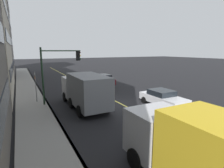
% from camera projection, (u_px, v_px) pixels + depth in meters
% --- Properties ---
extents(ground, '(200.00, 200.00, 0.00)m').
position_uv_depth(ground, '(119.00, 103.00, 16.99)').
color(ground, black).
extents(sidewalk_slab, '(80.00, 2.70, 0.15)m').
position_uv_depth(sidewalk_slab, '(35.00, 115.00, 13.63)').
color(sidewalk_slab, gray).
rests_on(sidewalk_slab, ground).
extents(curb_edge, '(80.00, 0.16, 0.15)m').
position_uv_depth(curb_edge, '(53.00, 113.00, 14.21)').
color(curb_edge, slate).
rests_on(curb_edge, ground).
extents(lane_stripe_center, '(80.00, 0.16, 0.01)m').
position_uv_depth(lane_stripe_center, '(119.00, 103.00, 16.99)').
color(lane_stripe_center, '#D8CC4C').
rests_on(lane_stripe_center, ground).
extents(car_white, '(4.50, 2.10, 1.41)m').
position_uv_depth(car_white, '(163.00, 98.00, 16.09)').
color(car_white, silver).
rests_on(car_white, ground).
extents(car_maroon, '(4.41, 2.00, 1.54)m').
position_uv_depth(car_maroon, '(103.00, 80.00, 25.69)').
color(car_maroon, '#591116').
rests_on(car_maroon, ground).
extents(truck_yellow, '(6.81, 2.48, 2.95)m').
position_uv_depth(truck_yellow, '(215.00, 161.00, 5.51)').
color(truck_yellow, silver).
rests_on(truck_yellow, ground).
extents(truck_gray, '(6.91, 2.55, 2.94)m').
position_uv_depth(truck_gray, '(85.00, 90.00, 15.49)').
color(truck_gray, silver).
rests_on(truck_gray, ground).
extents(traffic_light_mast, '(0.28, 3.58, 5.18)m').
position_uv_depth(traffic_light_mast, '(58.00, 66.00, 16.09)').
color(traffic_light_mast, '#1E3823').
rests_on(traffic_light_mast, ground).
extents(street_sign_post, '(0.60, 0.08, 2.99)m').
position_uv_depth(street_sign_post, '(36.00, 85.00, 16.71)').
color(street_sign_post, slate).
rests_on(street_sign_post, ground).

